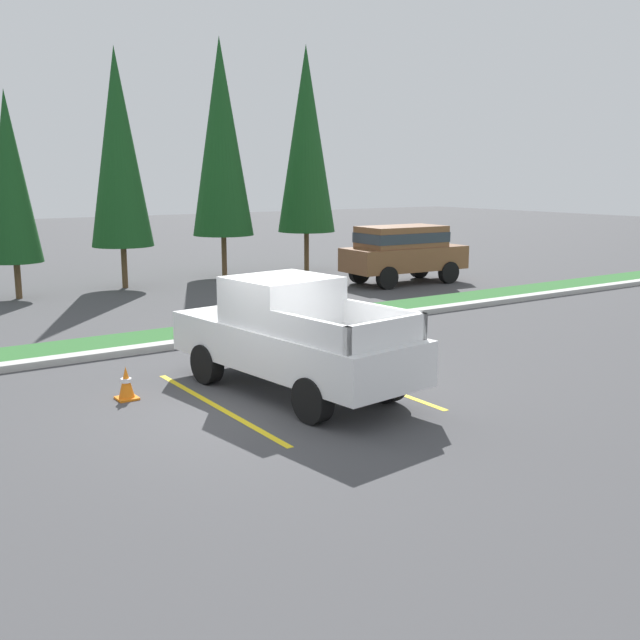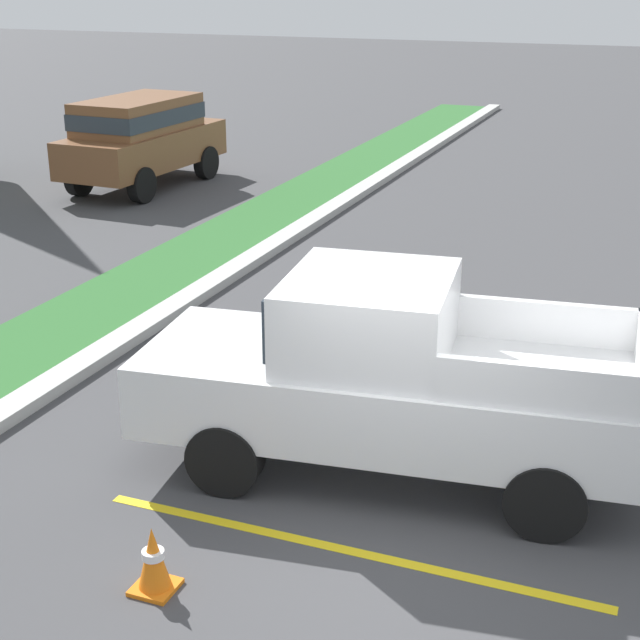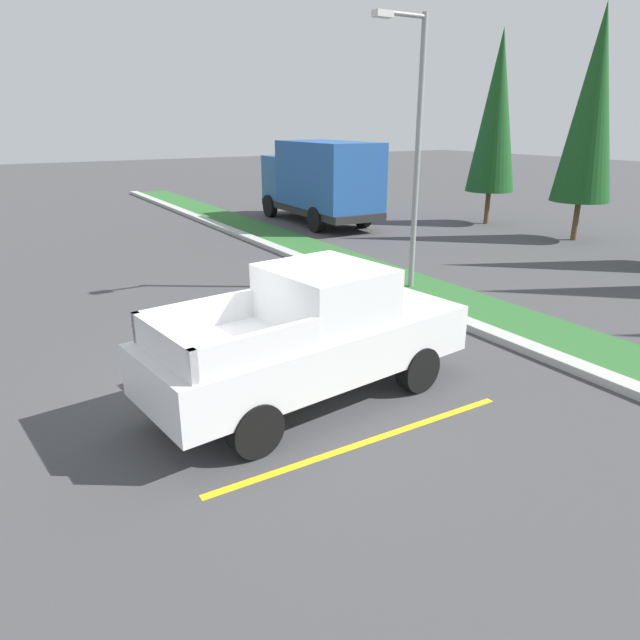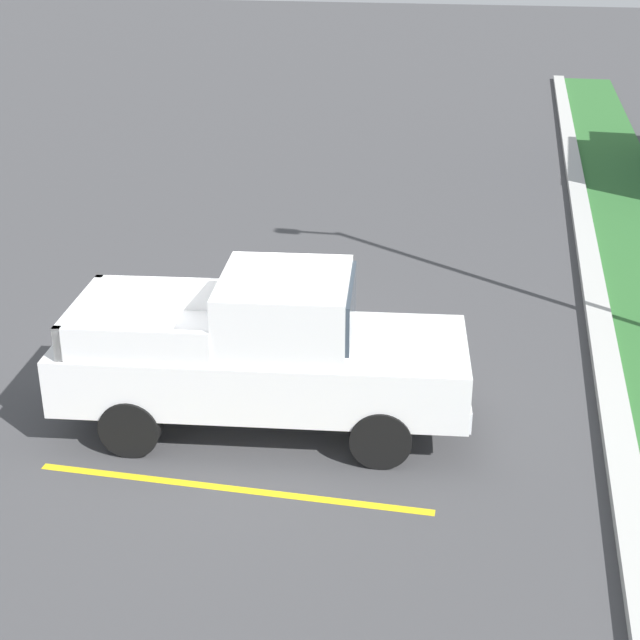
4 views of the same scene
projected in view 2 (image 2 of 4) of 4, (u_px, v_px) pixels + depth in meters
ground_plane at (407, 528)px, 8.91m from camera, size 120.00×120.00×0.00m
parking_line_near at (343, 549)px, 8.58m from camera, size 0.12×4.80×0.01m
parking_line_far at (433, 409)px, 11.28m from camera, size 0.12×4.80×0.01m
pickup_truck_main at (392, 379)px, 9.58m from camera, size 2.51×5.41×2.10m
suv_distant at (141, 135)px, 22.16m from camera, size 4.68×2.12×2.10m
traffic_cone at (153, 560)px, 7.93m from camera, size 0.36×0.36×0.60m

